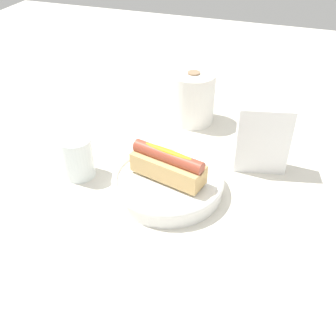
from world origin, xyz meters
name	(u,v)px	position (x,y,z in m)	size (l,w,h in m)	color
ground_plane	(172,192)	(0.00, 0.00, 0.00)	(2.40, 2.40, 0.00)	silver
serving_bowl	(168,183)	(-0.01, 0.00, 0.02)	(0.23, 0.23, 0.04)	white
hotdog_front	(168,165)	(-0.01, 0.00, 0.07)	(0.16, 0.08, 0.06)	#DBB270
water_glass	(77,158)	(-0.21, -0.01, 0.04)	(0.07, 0.07, 0.09)	white
paper_towel_roll	(193,98)	(-0.04, 0.29, 0.07)	(0.11, 0.11, 0.13)	white
napkin_box	(263,139)	(0.15, 0.14, 0.07)	(0.11, 0.04, 0.15)	white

